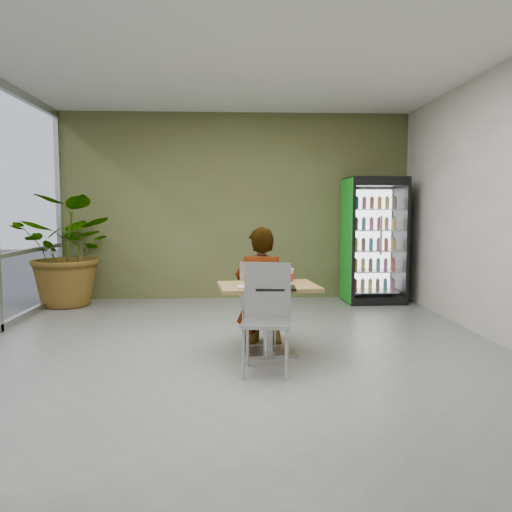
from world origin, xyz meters
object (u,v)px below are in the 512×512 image
object	(u,v)px
chair_near	(267,308)
chair_far	(260,295)
seated_woman	(261,298)
potted_plant	(70,251)
beverage_fridge	(374,240)
soda_cup	(289,276)
cafeteria_tray	(276,288)
dining_table	(268,305)

from	to	relation	value
chair_near	chair_far	bearing A→B (deg)	98.51
chair_far	seated_woman	distance (m)	0.06
potted_plant	beverage_fridge	bearing A→B (deg)	1.14
chair_far	soda_cup	size ratio (longest dim) A/B	5.89
chair_near	cafeteria_tray	world-z (taller)	chair_near
beverage_fridge	chair_near	bearing A→B (deg)	-121.91
seated_woman	cafeteria_tray	world-z (taller)	seated_woman
chair_far	beverage_fridge	distance (m)	3.30
dining_table	chair_far	xyz separation A→B (m)	(-0.07, 0.44, 0.02)
potted_plant	chair_near	bearing A→B (deg)	-49.38
chair_near	soda_cup	distance (m)	0.68
chair_far	cafeteria_tray	bearing A→B (deg)	108.96
dining_table	beverage_fridge	xyz separation A→B (m)	(1.98, 2.98, 0.50)
chair_near	soda_cup	xyz separation A→B (m)	(0.28, 0.58, 0.23)
chair_near	seated_woman	world-z (taller)	seated_woman
dining_table	seated_woman	distance (m)	0.49
soda_cup	cafeteria_tray	world-z (taller)	soda_cup
dining_table	beverage_fridge	bearing A→B (deg)	56.48
seated_woman	potted_plant	size ratio (longest dim) A/B	0.93
seated_woman	beverage_fridge	size ratio (longest dim) A/B	0.79
chair_far	beverage_fridge	bearing A→B (deg)	-118.84
beverage_fridge	potted_plant	world-z (taller)	beverage_fridge
dining_table	potted_plant	size ratio (longest dim) A/B	0.62
dining_table	chair_far	bearing A→B (deg)	98.54
dining_table	soda_cup	xyz separation A→B (m)	(0.23, 0.06, 0.29)
seated_woman	potted_plant	world-z (taller)	potted_plant
chair_far	beverage_fridge	world-z (taller)	beverage_fridge
soda_cup	beverage_fridge	bearing A→B (deg)	59.20
soda_cup	cafeteria_tray	xyz separation A→B (m)	(-0.18, -0.36, -0.07)
dining_table	chair_near	distance (m)	0.53
cafeteria_tray	chair_near	bearing A→B (deg)	-115.07
chair_near	cafeteria_tray	bearing A→B (deg)	72.43
dining_table	cafeteria_tray	world-z (taller)	cafeteria_tray
dining_table	potted_plant	bearing A→B (deg)	135.85
chair_near	seated_woman	distance (m)	1.01
beverage_fridge	chair_far	bearing A→B (deg)	-130.63
chair_near	soda_cup	size ratio (longest dim) A/B	6.31
chair_far	soda_cup	world-z (taller)	chair_far
beverage_fridge	cafeteria_tray	bearing A→B (deg)	-122.22
dining_table	chair_far	distance (m)	0.44
chair_near	beverage_fridge	xyz separation A→B (m)	(2.03, 3.51, 0.44)
chair_far	potted_plant	bearing A→B (deg)	-30.23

